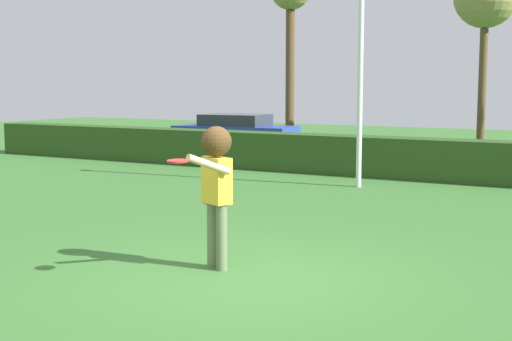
{
  "coord_description": "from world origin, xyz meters",
  "views": [
    {
      "loc": [
        4.38,
        -7.33,
        2.35
      ],
      "look_at": [
        -0.5,
        1.29,
        1.15
      ],
      "focal_mm": 51.15,
      "sensor_mm": 36.0,
      "label": 1
    }
  ],
  "objects_px": {
    "parked_car_blue": "(235,130)",
    "bare_elm_tree": "(290,2)",
    "person": "(216,176)",
    "lamppost": "(361,45)",
    "frisbee": "(178,161)"
  },
  "relations": [
    {
      "from": "person",
      "to": "bare_elm_tree",
      "type": "xyz_separation_m",
      "value": [
        -8.83,
        19.45,
        4.42
      ]
    },
    {
      "from": "lamppost",
      "to": "bare_elm_tree",
      "type": "xyz_separation_m",
      "value": [
        -7.69,
        11.74,
        2.45
      ]
    },
    {
      "from": "lamppost",
      "to": "bare_elm_tree",
      "type": "distance_m",
      "value": 14.24
    },
    {
      "from": "frisbee",
      "to": "bare_elm_tree",
      "type": "distance_m",
      "value": 22.55
    },
    {
      "from": "parked_car_blue",
      "to": "bare_elm_tree",
      "type": "xyz_separation_m",
      "value": [
        -0.62,
        5.41,
        4.93
      ]
    },
    {
      "from": "person",
      "to": "lamppost",
      "type": "bearing_deg",
      "value": 98.36
    },
    {
      "from": "person",
      "to": "lamppost",
      "type": "relative_size",
      "value": 0.32
    },
    {
      "from": "person",
      "to": "lamppost",
      "type": "distance_m",
      "value": 8.04
    },
    {
      "from": "bare_elm_tree",
      "to": "frisbee",
      "type": "bearing_deg",
      "value": -66.44
    },
    {
      "from": "bare_elm_tree",
      "to": "parked_car_blue",
      "type": "bearing_deg",
      "value": -83.42
    },
    {
      "from": "person",
      "to": "frisbee",
      "type": "height_order",
      "value": "person"
    },
    {
      "from": "person",
      "to": "bare_elm_tree",
      "type": "bearing_deg",
      "value": 114.4
    },
    {
      "from": "parked_car_blue",
      "to": "bare_elm_tree",
      "type": "distance_m",
      "value": 7.35
    },
    {
      "from": "parked_car_blue",
      "to": "bare_elm_tree",
      "type": "relative_size",
      "value": 0.63
    },
    {
      "from": "frisbee",
      "to": "parked_car_blue",
      "type": "relative_size",
      "value": 0.06
    }
  ]
}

